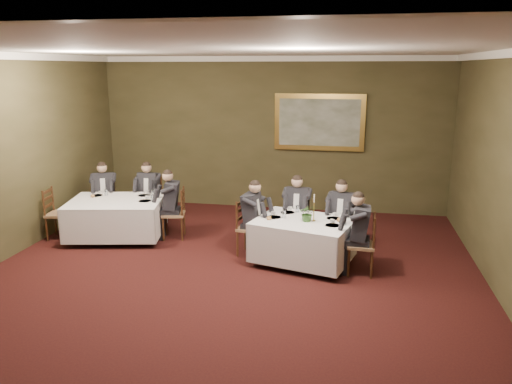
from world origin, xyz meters
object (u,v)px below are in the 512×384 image
(diner_main_endright, at_px, (361,243))
(diner_sec_endright, at_px, (173,213))
(chair_main_endleft, at_px, (250,239))
(diner_main_endleft, at_px, (251,227))
(diner_main_backleft, at_px, (297,219))
(painting, at_px, (319,122))
(diner_main_backright, at_px, (341,225))
(chair_main_endright, at_px, (361,257))
(chair_sec_backright, at_px, (151,211))
(diner_sec_backright, at_px, (150,201))
(diner_sec_backleft, at_px, (105,201))
(chair_sec_endleft, at_px, (60,224))
(candlestick, at_px, (314,211))
(chair_main_backleft, at_px, (297,230))
(chair_main_backright, at_px, (341,237))
(centerpiece, at_px, (308,212))
(chair_sec_backleft, at_px, (106,211))
(table_second, at_px, (116,216))
(chair_sec_endright, at_px, (174,224))
(table_main, at_px, (303,238))

(diner_main_endright, xyz_separation_m, diner_sec_endright, (-3.56, 1.09, 0.00))
(chair_main_endleft, distance_m, diner_main_endleft, 0.23)
(diner_main_backleft, distance_m, painting, 2.88)
(diner_main_backright, height_order, chair_main_endright, diner_main_backright)
(chair_sec_backright, height_order, diner_sec_backright, diner_sec_backright)
(diner_sec_backleft, relative_size, chair_sec_endleft, 1.35)
(diner_main_backleft, height_order, chair_sec_endleft, diner_main_backleft)
(candlestick, bearing_deg, painting, 92.91)
(diner_sec_endright, bearing_deg, chair_main_endleft, -121.93)
(chair_main_backleft, bearing_deg, chair_main_backright, 166.95)
(diner_main_backright, bearing_deg, chair_sec_backright, -0.63)
(diner_main_endleft, xyz_separation_m, chair_sec_backright, (-2.45, 1.35, -0.23))
(diner_main_backright, xyz_separation_m, diner_main_endleft, (-1.57, -0.41, 0.00))
(diner_main_endleft, bearing_deg, centerpiece, 83.34)
(chair_sec_backleft, bearing_deg, chair_main_endleft, 140.24)
(centerpiece, bearing_deg, diner_sec_backright, 154.94)
(chair_main_endleft, bearing_deg, chair_sec_endleft, -83.12)
(chair_sec_backleft, distance_m, painting, 5.06)
(diner_main_backright, height_order, diner_main_endleft, same)
(chair_main_backright, height_order, diner_sec_endright, diner_sec_endright)
(centerpiece, height_order, painting, painting)
(diner_main_backleft, xyz_separation_m, chair_sec_endleft, (-4.59, -0.48, -0.23))
(chair_sec_backright, bearing_deg, chair_main_backleft, 168.84)
(diner_main_endleft, height_order, chair_sec_backleft, diner_main_endleft)
(centerpiece, xyz_separation_m, candlestick, (0.10, 0.03, 0.02))
(chair_sec_backleft, height_order, diner_sec_backright, diner_sec_backright)
(diner_main_backleft, height_order, candlestick, diner_main_backleft)
(diner_main_backright, bearing_deg, diner_main_endright, 122.82)
(chair_main_backright, bearing_deg, chair_main_endleft, 27.34)
(diner_main_endright, bearing_deg, chair_main_endright, -90.00)
(chair_main_endleft, height_order, diner_sec_backright, diner_sec_backright)
(diner_main_backleft, relative_size, diner_main_endleft, 1.00)
(diner_sec_backright, bearing_deg, chair_main_backleft, 169.04)
(chair_main_backright, bearing_deg, candlestick, 68.80)
(diner_main_backright, height_order, candlestick, diner_main_backright)
(table_second, xyz_separation_m, chair_main_endright, (4.66, -0.87, -0.17))
(chair_main_endright, relative_size, chair_sec_endright, 1.00)
(chair_sec_endleft, height_order, candlestick, candlestick)
(table_main, distance_m, diner_main_endright, 0.99)
(chair_main_endright, relative_size, centerpiece, 3.33)
(chair_main_backright, height_order, chair_main_endleft, same)
(chair_sec_backleft, height_order, painting, painting)
(diner_sec_endright, xyz_separation_m, candlestick, (2.78, -0.84, 0.43))
(diner_sec_backleft, bearing_deg, chair_sec_endright, 141.26)
(table_second, distance_m, candlestick, 3.94)
(diner_main_endleft, distance_m, chair_sec_endleft, 3.85)
(chair_main_backright, relative_size, candlestick, 2.12)
(chair_sec_backleft, distance_m, diner_sec_endright, 1.84)
(chair_main_backright, distance_m, diner_main_backright, 0.23)
(diner_sec_backleft, distance_m, chair_sec_backright, 0.98)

